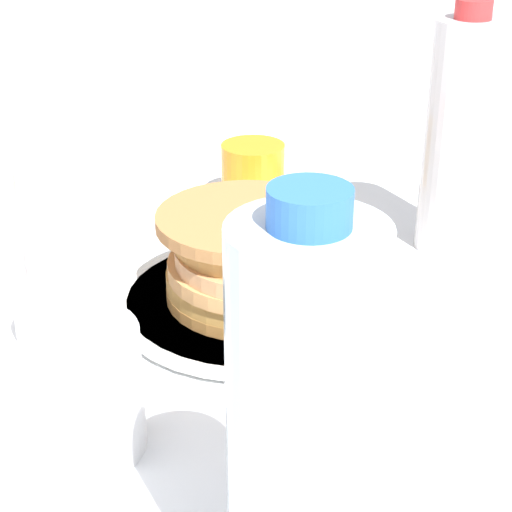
{
  "coord_description": "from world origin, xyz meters",
  "views": [
    {
      "loc": [
        -0.18,
        -0.65,
        0.39
      ],
      "look_at": [
        -0.01,
        -0.0,
        0.05
      ],
      "focal_mm": 60.0,
      "sensor_mm": 36.0,
      "label": 1
    }
  ],
  "objects_px": {
    "plate": "(256,302)",
    "pancake_stack": "(258,257)",
    "juice_glass": "(253,173)",
    "cream_jug": "(67,386)",
    "water_bottle_near": "(302,441)",
    "water_bottle_far": "(459,137)"
  },
  "relations": [
    {
      "from": "juice_glass",
      "to": "cream_jug",
      "type": "distance_m",
      "value": 0.46
    },
    {
      "from": "pancake_stack",
      "to": "juice_glass",
      "type": "bearing_deg",
      "value": 76.5
    },
    {
      "from": "juice_glass",
      "to": "water_bottle_near",
      "type": "relative_size",
      "value": 0.29
    },
    {
      "from": "water_bottle_near",
      "to": "water_bottle_far",
      "type": "relative_size",
      "value": 1.01
    },
    {
      "from": "juice_glass",
      "to": "water_bottle_near",
      "type": "height_order",
      "value": "water_bottle_near"
    },
    {
      "from": "cream_jug",
      "to": "water_bottle_near",
      "type": "distance_m",
      "value": 0.22
    },
    {
      "from": "water_bottle_near",
      "to": "pancake_stack",
      "type": "bearing_deg",
      "value": 79.02
    },
    {
      "from": "pancake_stack",
      "to": "cream_jug",
      "type": "relative_size",
      "value": 1.48
    },
    {
      "from": "pancake_stack",
      "to": "juice_glass",
      "type": "height_order",
      "value": "pancake_stack"
    },
    {
      "from": "cream_jug",
      "to": "water_bottle_near",
      "type": "relative_size",
      "value": 0.46
    },
    {
      "from": "pancake_stack",
      "to": "water_bottle_far",
      "type": "height_order",
      "value": "water_bottle_far"
    },
    {
      "from": "pancake_stack",
      "to": "water_bottle_far",
      "type": "relative_size",
      "value": 0.69
    },
    {
      "from": "plate",
      "to": "water_bottle_near",
      "type": "height_order",
      "value": "water_bottle_near"
    },
    {
      "from": "juice_glass",
      "to": "water_bottle_far",
      "type": "distance_m",
      "value": 0.25
    },
    {
      "from": "plate",
      "to": "juice_glass",
      "type": "bearing_deg",
      "value": 76.17
    },
    {
      "from": "juice_glass",
      "to": "cream_jug",
      "type": "xyz_separation_m",
      "value": [
        -0.23,
        -0.4,
        0.02
      ]
    },
    {
      "from": "plate",
      "to": "pancake_stack",
      "type": "bearing_deg",
      "value": -46.76
    },
    {
      "from": "cream_jug",
      "to": "water_bottle_near",
      "type": "xyz_separation_m",
      "value": [
        0.11,
        -0.18,
        0.07
      ]
    },
    {
      "from": "juice_glass",
      "to": "cream_jug",
      "type": "height_order",
      "value": "cream_jug"
    },
    {
      "from": "plate",
      "to": "pancake_stack",
      "type": "distance_m",
      "value": 0.05
    },
    {
      "from": "juice_glass",
      "to": "water_bottle_far",
      "type": "relative_size",
      "value": 0.29
    },
    {
      "from": "water_bottle_far",
      "to": "cream_jug",
      "type": "bearing_deg",
      "value": -150.19
    }
  ]
}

